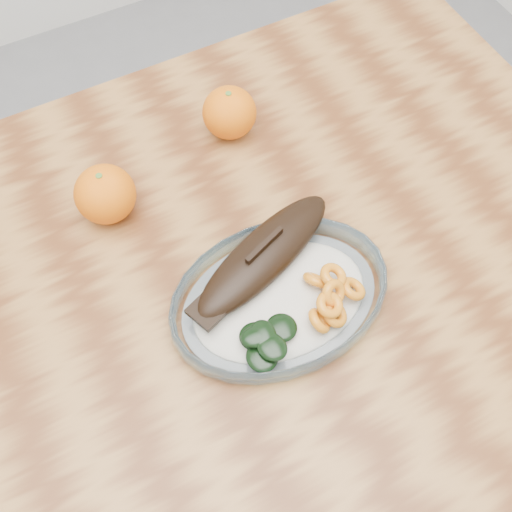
# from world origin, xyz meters

# --- Properties ---
(ground) EXTENTS (3.00, 3.00, 0.00)m
(ground) POSITION_xyz_m (0.00, 0.00, 0.00)
(ground) COLOR slate
(ground) RESTS_ON ground
(dining_table) EXTENTS (1.20, 0.80, 0.75)m
(dining_table) POSITION_xyz_m (0.00, 0.00, 0.65)
(dining_table) COLOR #5D3016
(dining_table) RESTS_ON ground
(plated_meal) EXTENTS (0.50, 0.50, 0.08)m
(plated_meal) POSITION_xyz_m (0.10, -0.04, 0.77)
(plated_meal) COLOR white
(plated_meal) RESTS_ON dining_table
(orange_left) EXTENTS (0.08, 0.08, 0.08)m
(orange_left) POSITION_xyz_m (-0.03, 0.18, 0.79)
(orange_left) COLOR #EC5E04
(orange_left) RESTS_ON dining_table
(orange_right) EXTENTS (0.07, 0.07, 0.07)m
(orange_right) POSITION_xyz_m (0.17, 0.23, 0.79)
(orange_right) COLOR #EC5E04
(orange_right) RESTS_ON dining_table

